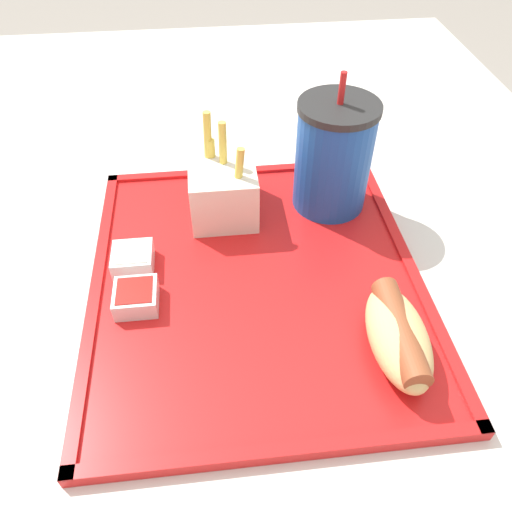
% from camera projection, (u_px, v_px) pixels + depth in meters
% --- Properties ---
extents(ground_plane, '(8.00, 8.00, 0.00)m').
position_uv_depth(ground_plane, '(250.00, 495.00, 1.06)').
color(ground_plane, gray).
extents(dining_table, '(1.43, 0.99, 0.70)m').
position_uv_depth(dining_table, '(248.00, 414.00, 0.81)').
color(dining_table, beige).
rests_on(dining_table, ground_plane).
extents(food_tray, '(0.40, 0.35, 0.01)m').
position_uv_depth(food_tray, '(256.00, 279.00, 0.54)').
color(food_tray, red).
rests_on(food_tray, dining_table).
extents(soda_cup, '(0.09, 0.09, 0.17)m').
position_uv_depth(soda_cup, '(333.00, 156.00, 0.58)').
color(soda_cup, '#194CA5').
rests_on(soda_cup, food_tray).
extents(hot_dog_far, '(0.12, 0.06, 0.04)m').
position_uv_depth(hot_dog_far, '(398.00, 336.00, 0.45)').
color(hot_dog_far, '#DBB270').
rests_on(hot_dog_far, food_tray).
extents(fries_carton, '(0.10, 0.08, 0.12)m').
position_uv_depth(fries_carton, '(223.00, 187.00, 0.59)').
color(fries_carton, silver).
rests_on(fries_carton, food_tray).
extents(sauce_cup_mayo, '(0.04, 0.04, 0.02)m').
position_uv_depth(sauce_cup_mayo, '(133.00, 257.00, 0.54)').
color(sauce_cup_mayo, silver).
rests_on(sauce_cup_mayo, food_tray).
extents(sauce_cup_ketchup, '(0.04, 0.04, 0.02)m').
position_uv_depth(sauce_cup_ketchup, '(136.00, 297.00, 0.50)').
color(sauce_cup_ketchup, silver).
rests_on(sauce_cup_ketchup, food_tray).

